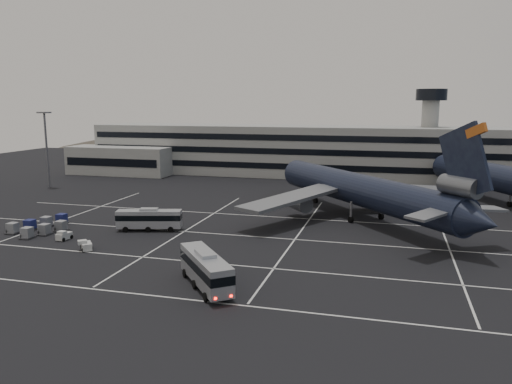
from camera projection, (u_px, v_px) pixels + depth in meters
The scene contains 11 objects.
ground at pixel (211, 241), 74.55m from camera, with size 260.00×260.00×0.00m, color black.
lane_markings at pixel (218, 240), 74.99m from camera, with size 90.00×55.62×0.01m.
terminal at pixel (288, 151), 141.67m from camera, with size 125.00×26.00×24.00m.
hills at pixel (374, 173), 233.47m from camera, with size 352.00×180.00×44.00m.
lightpole_left at pixel (46, 139), 119.96m from camera, with size 2.40×2.40×18.28m.
trijet_main at pixel (362, 190), 87.47m from camera, with size 41.17×48.08×18.08m.
bus_near at pixel (206, 268), 55.36m from camera, with size 9.33×10.73×4.09m.
bus_far at pixel (149, 218), 80.25m from camera, with size 10.61×5.04×3.65m.
tug_a at pixel (64, 236), 74.88m from camera, with size 1.63×2.44×1.48m.
tug_b at pixel (87, 246), 69.65m from camera, with size 2.57×2.66×1.49m.
uld_cluster at pixel (41, 226), 80.08m from camera, with size 8.90×12.05×1.71m.
Camera 1 is at (25.49, -67.79, 20.25)m, focal length 35.00 mm.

